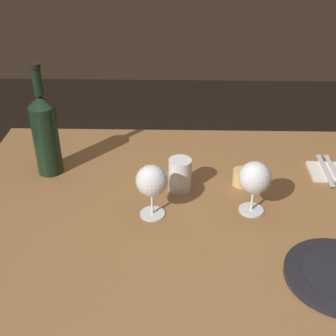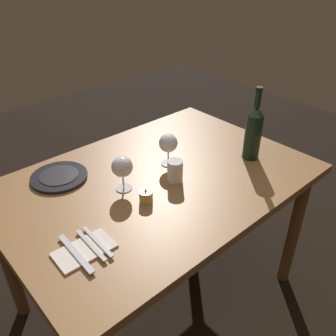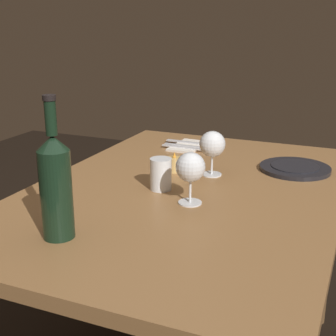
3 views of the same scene
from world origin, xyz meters
name	(u,v)px [view 1 (image 1 of 3)]	position (x,y,z in m)	size (l,w,h in m)	color
dining_table	(193,229)	(0.00, 0.00, 0.65)	(1.30, 0.90, 0.74)	olive
wine_glass_left	(152,181)	(-0.11, -0.05, 0.84)	(0.08, 0.08, 0.15)	white
wine_glass_right	(255,178)	(0.15, -0.03, 0.84)	(0.08, 0.08, 0.15)	white
wine_bottle	(45,133)	(-0.43, 0.16, 0.87)	(0.08, 0.08, 0.34)	black
water_tumbler	(180,176)	(-0.04, 0.07, 0.78)	(0.06, 0.06, 0.10)	white
votive_candle	(241,178)	(0.14, 0.10, 0.76)	(0.05, 0.05, 0.07)	#DBB266
fork_inner	(334,170)	(0.43, 0.17, 0.75)	(0.02, 0.18, 0.00)	silver
fork_outer	(325,170)	(0.40, 0.17, 0.75)	(0.02, 0.18, 0.00)	silver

